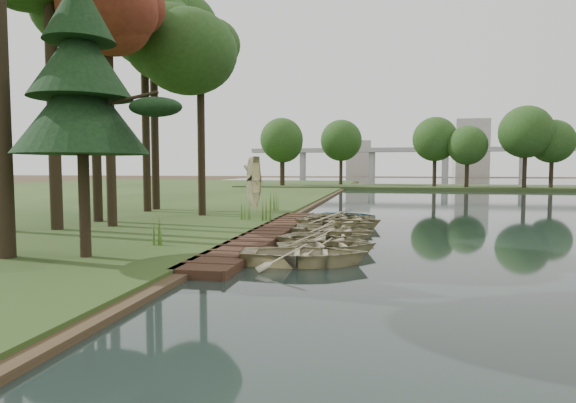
% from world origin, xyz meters
% --- Properties ---
extents(ground, '(300.00, 300.00, 0.00)m').
position_xyz_m(ground, '(0.00, 0.00, 0.00)').
color(ground, '#3D2F1D').
extents(boardwalk, '(1.60, 16.00, 0.30)m').
position_xyz_m(boardwalk, '(-1.60, 0.00, 0.15)').
color(boardwalk, '#341F14').
rests_on(boardwalk, ground).
extents(peninsula, '(50.00, 14.00, 0.45)m').
position_xyz_m(peninsula, '(8.00, 50.00, 0.23)').
color(peninsula, '#2F411D').
rests_on(peninsula, ground).
extents(far_trees, '(45.60, 5.60, 8.80)m').
position_xyz_m(far_trees, '(4.67, 50.00, 6.43)').
color(far_trees, black).
rests_on(far_trees, peninsula).
extents(bridge, '(95.90, 4.00, 8.60)m').
position_xyz_m(bridge, '(12.31, 120.00, 7.08)').
color(bridge, '#A5A5A0').
rests_on(bridge, ground).
extents(building_a, '(10.00, 8.00, 18.00)m').
position_xyz_m(building_a, '(30.00, 140.00, 9.00)').
color(building_a, '#A5A5A0').
rests_on(building_a, ground).
extents(building_b, '(8.00, 8.00, 12.00)m').
position_xyz_m(building_b, '(-5.00, 145.00, 6.00)').
color(building_b, '#A5A5A0').
rests_on(building_b, ground).
extents(rowboat_0, '(4.13, 3.21, 0.78)m').
position_xyz_m(rowboat_0, '(0.82, -5.49, 0.44)').
color(rowboat_0, '#C7BD90').
rests_on(rowboat_0, water).
extents(rowboat_1, '(3.96, 3.35, 0.70)m').
position_xyz_m(rowboat_1, '(1.29, -3.66, 0.40)').
color(rowboat_1, '#C7BD90').
rests_on(rowboat_1, water).
extents(rowboat_2, '(3.90, 3.26, 0.69)m').
position_xyz_m(rowboat_2, '(0.97, -2.31, 0.40)').
color(rowboat_2, '#C7BD90').
rests_on(rowboat_2, water).
extents(rowboat_3, '(3.36, 2.64, 0.63)m').
position_xyz_m(rowboat_3, '(1.10, -1.03, 0.37)').
color(rowboat_3, '#C7BD90').
rests_on(rowboat_3, water).
extents(rowboat_4, '(3.92, 3.17, 0.72)m').
position_xyz_m(rowboat_4, '(1.08, 0.23, 0.41)').
color(rowboat_4, '#C7BD90').
rests_on(rowboat_4, water).
extents(rowboat_5, '(3.54, 2.78, 0.66)m').
position_xyz_m(rowboat_5, '(0.86, 1.82, 0.38)').
color(rowboat_5, '#C7BD90').
rests_on(rowboat_5, water).
extents(rowboat_6, '(4.59, 3.99, 0.79)m').
position_xyz_m(rowboat_6, '(0.89, 3.08, 0.45)').
color(rowboat_6, '#C7BD90').
rests_on(rowboat_6, water).
extents(rowboat_7, '(4.69, 4.06, 0.81)m').
position_xyz_m(rowboat_7, '(1.18, 4.22, 0.46)').
color(rowboat_7, '#C7BD90').
rests_on(rowboat_7, water).
extents(rowboat_8, '(4.01, 3.29, 0.72)m').
position_xyz_m(rowboat_8, '(1.04, 5.77, 0.41)').
color(rowboat_8, '#C7BD90').
rests_on(rowboat_8, water).
extents(rowboat_9, '(3.66, 3.08, 0.65)m').
position_xyz_m(rowboat_9, '(1.23, 7.08, 0.37)').
color(rowboat_9, teal).
rests_on(rowboat_9, water).
extents(stored_rowboat, '(3.59, 2.78, 0.68)m').
position_xyz_m(stored_rowboat, '(-4.52, 8.75, 0.64)').
color(stored_rowboat, '#C7BD90').
rests_on(stored_rowboat, bank).
extents(tree_2, '(3.87, 3.87, 11.01)m').
position_xyz_m(tree_2, '(-8.86, 0.16, 9.51)').
color(tree_2, black).
rests_on(tree_2, bank).
extents(tree_3, '(5.01, 5.01, 12.49)m').
position_xyz_m(tree_3, '(-10.62, 1.80, 10.57)').
color(tree_3, black).
rests_on(tree_3, bank).
extents(tree_4, '(4.81, 4.81, 10.71)m').
position_xyz_m(tree_4, '(-6.73, 5.65, 8.90)').
color(tree_4, black).
rests_on(tree_4, bank).
extents(tree_5, '(5.20, 5.20, 14.21)m').
position_xyz_m(tree_5, '(-11.00, 8.72, 12.16)').
color(tree_5, black).
rests_on(tree_5, bank).
extents(tree_6, '(4.92, 4.92, 13.29)m').
position_xyz_m(tree_6, '(-10.87, 7.32, 11.37)').
color(tree_6, black).
rests_on(tree_6, bank).
extents(pine_tree, '(3.80, 3.80, 8.11)m').
position_xyz_m(pine_tree, '(-5.50, -6.81, 5.35)').
color(pine_tree, black).
rests_on(pine_tree, bank).
extents(reeds_0, '(0.60, 0.60, 0.90)m').
position_xyz_m(reeds_0, '(-4.40, -4.31, 0.75)').
color(reeds_0, '#3F661E').
rests_on(reeds_0, bank).
extents(reeds_1, '(0.60, 0.60, 1.13)m').
position_xyz_m(reeds_1, '(-2.60, 3.70, 0.86)').
color(reeds_1, '#3F661E').
rests_on(reeds_1, bank).
extents(reeds_2, '(0.60, 0.60, 0.88)m').
position_xyz_m(reeds_2, '(-3.80, 3.93, 0.74)').
color(reeds_2, '#3F661E').
rests_on(reeds_2, bank).
extents(reeds_3, '(0.60, 0.60, 1.09)m').
position_xyz_m(reeds_3, '(-3.55, 9.61, 0.85)').
color(reeds_3, '#3F661E').
rests_on(reeds_3, bank).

